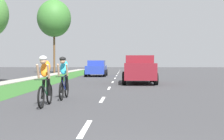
{
  "coord_description": "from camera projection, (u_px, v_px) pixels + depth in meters",
  "views": [
    {
      "loc": [
        0.83,
        -2.98,
        1.39
      ],
      "look_at": [
        0.06,
        16.1,
        0.9
      ],
      "focal_mm": 51.22,
      "sensor_mm": 36.0,
      "label": 1
    }
  ],
  "objects": [
    {
      "name": "lane_markings_center",
      "position": [
        115.0,
        78.0,
        27.02
      ],
      "size": [
        0.12,
        52.71,
        0.01
      ],
      "color": "white",
      "rests_on": "ground_plane"
    },
    {
      "name": "ground_plane",
      "position": [
        113.0,
        81.0,
        23.02
      ],
      "size": [
        120.0,
        120.0,
        0.0
      ],
      "primitive_type": "plane",
      "color": "#38383A"
    },
    {
      "name": "grass_verge",
      "position": [
        46.0,
        81.0,
        23.22
      ],
      "size": [
        2.75,
        70.0,
        0.01
      ],
      "primitive_type": "cube",
      "color": "#2D6026",
      "rests_on": "ground_plane"
    },
    {
      "name": "sidewalk_concrete",
      "position": [
        18.0,
        81.0,
        23.3
      ],
      "size": [
        1.37,
        70.0,
        0.1
      ],
      "primitive_type": "cube",
      "color": "#9E998E",
      "rests_on": "ground_plane"
    },
    {
      "name": "sedan_blue",
      "position": [
        96.0,
        68.0,
        30.88
      ],
      "size": [
        1.98,
        4.3,
        1.52
      ],
      "color": "#23389E",
      "rests_on": "ground_plane"
    },
    {
      "name": "suv_maroon",
      "position": [
        139.0,
        69.0,
        20.59
      ],
      "size": [
        2.15,
        4.7,
        1.79
      ],
      "color": "maroon",
      "rests_on": "ground_plane"
    },
    {
      "name": "street_tree_far",
      "position": [
        54.0,
        18.0,
        38.71
      ],
      "size": [
        4.1,
        4.1,
        8.93
      ],
      "color": "brown",
      "rests_on": "ground_plane"
    },
    {
      "name": "cyclist_trailing",
      "position": [
        64.0,
        77.0,
        11.92
      ],
      "size": [
        0.42,
        1.72,
        1.58
      ],
      "color": "black",
      "rests_on": "ground_plane"
    },
    {
      "name": "cyclist_lead",
      "position": [
        45.0,
        80.0,
        9.95
      ],
      "size": [
        0.42,
        1.72,
        1.58
      ],
      "color": "black",
      "rests_on": "ground_plane"
    }
  ]
}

